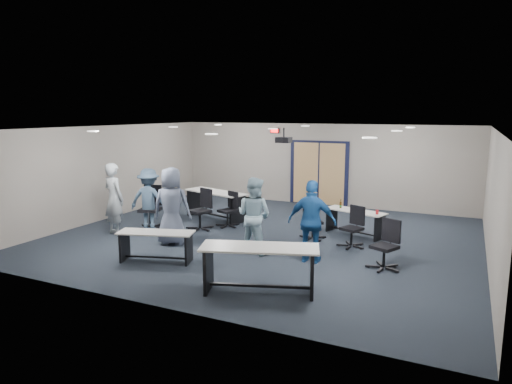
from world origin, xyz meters
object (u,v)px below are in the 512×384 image
at_px(chair_back_a, 200,210).
at_px(person_plaid, 172,206).
at_px(table_front_left, 156,241).
at_px(person_navy, 312,222).
at_px(chair_back_b, 228,209).
at_px(person_back, 149,199).
at_px(table_back_right, 355,218).
at_px(table_back_left, 216,200).
at_px(chair_loose_right, 384,245).
at_px(table_front_right, 259,261).
at_px(chair_loose_left, 150,208).
at_px(person_lightblue, 254,215).
at_px(chair_back_d, 352,227).
at_px(person_gray, 114,199).
at_px(chair_back_c, 313,220).

height_order(chair_back_a, person_plaid, person_plaid).
distance_m(table_front_left, person_navy, 3.26).
bearing_deg(chair_back_b, person_back, -123.89).
distance_m(table_front_left, table_back_right, 5.04).
distance_m(table_back_left, chair_loose_right, 5.70).
xyz_separation_m(table_front_right, chair_loose_left, (-4.42, 2.68, 0.02)).
distance_m(person_plaid, person_lightblue, 2.04).
bearing_deg(person_lightblue, person_back, -2.40).
height_order(chair_loose_left, person_navy, person_navy).
bearing_deg(person_navy, person_lightblue, -8.50).
xyz_separation_m(table_front_right, person_lightblue, (-1.05, 2.00, 0.29)).
distance_m(table_back_left, chair_loose_left, 2.02).
relative_size(table_back_left, person_plaid, 1.15).
height_order(person_plaid, person_back, person_plaid).
distance_m(chair_back_a, chair_back_d, 4.02).
height_order(chair_back_b, person_gray, person_gray).
distance_m(chair_back_b, person_back, 2.09).
xyz_separation_m(chair_back_d, chair_loose_right, (0.94, -1.22, 0.02)).
bearing_deg(person_plaid, person_back, -49.46).
height_order(chair_back_d, chair_loose_right, chair_loose_right).
xyz_separation_m(table_front_right, table_back_right, (0.63, 4.42, -0.12)).
relative_size(table_front_right, person_back, 1.30).
relative_size(table_back_right, person_lightblue, 0.97).
distance_m(chair_back_c, person_gray, 5.04).
distance_m(chair_back_b, person_navy, 3.56).
distance_m(table_front_right, chair_back_c, 3.61).
height_order(table_front_left, person_plaid, person_plaid).
distance_m(person_gray, person_plaid, 1.87).
xyz_separation_m(chair_back_a, person_lightblue, (2.15, -1.20, 0.31)).
distance_m(table_back_left, person_lightblue, 3.44).
bearing_deg(table_front_left, chair_loose_right, 1.79).
xyz_separation_m(table_front_left, person_back, (-1.77, 2.06, 0.38)).
bearing_deg(table_front_right, person_lightblue, 98.94).
height_order(chair_back_d, person_lightblue, person_lightblue).
bearing_deg(person_gray, table_back_right, -140.37).
bearing_deg(table_front_right, table_back_right, 63.06).
relative_size(table_front_left, table_back_left, 0.79).
bearing_deg(chair_back_d, person_navy, -87.04).
height_order(table_back_left, person_navy, person_navy).
xyz_separation_m(table_back_left, chair_back_d, (4.26, -1.12, -0.08)).
bearing_deg(person_gray, person_plaid, -168.61).
bearing_deg(person_back, chair_loose_left, -82.57).
distance_m(table_front_right, person_gray, 5.32).
bearing_deg(chair_loose_right, chair_back_b, -175.52).
distance_m(table_front_left, chair_back_a, 2.68).
bearing_deg(table_back_right, person_gray, -137.30).
height_order(chair_back_d, person_plaid, person_plaid).
bearing_deg(table_back_right, chair_back_b, -150.79).
relative_size(chair_loose_right, person_gray, 0.54).
bearing_deg(chair_back_a, chair_back_d, 21.41).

